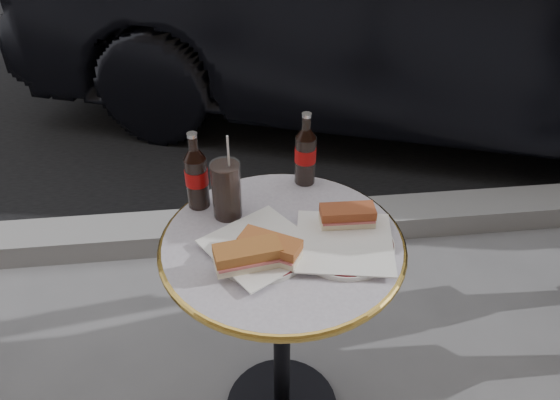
{
  "coord_description": "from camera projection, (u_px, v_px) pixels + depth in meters",
  "views": [
    {
      "loc": [
        -0.12,
        -1.04,
        1.62
      ],
      "look_at": [
        0.0,
        0.05,
        0.82
      ],
      "focal_mm": 35.0,
      "sensor_mm": 36.0,
      "label": 1
    }
  ],
  "objects": [
    {
      "name": "curb",
      "position": [
        259.0,
        227.0,
        2.49
      ],
      "size": [
        40.0,
        0.2,
        0.12
      ],
      "primitive_type": "cube",
      "color": "gray",
      "rests_on": "ground"
    },
    {
      "name": "bistro_table",
      "position": [
        282.0,
        336.0,
        1.58
      ],
      "size": [
        0.62,
        0.62,
        0.73
      ],
      "primitive_type": null,
      "color": "#BAB2C4",
      "rests_on": "ground"
    },
    {
      "name": "plate_left",
      "position": [
        261.0,
        248.0,
        1.33
      ],
      "size": [
        0.32,
        0.32,
        0.01
      ],
      "primitive_type": "cylinder",
      "rotation": [
        0.0,
        0.0,
        0.39
      ],
      "color": "silver",
      "rests_on": "bistro_table"
    },
    {
      "name": "plate_right",
      "position": [
        344.0,
        245.0,
        1.34
      ],
      "size": [
        0.32,
        0.32,
        0.01
      ],
      "primitive_type": "cylinder",
      "rotation": [
        0.0,
        0.0,
        -0.36
      ],
      "color": "white",
      "rests_on": "bistro_table"
    },
    {
      "name": "sandwich_left_a",
      "position": [
        248.0,
        257.0,
        1.26
      ],
      "size": [
        0.16,
        0.1,
        0.05
      ],
      "primitive_type": "cube",
      "rotation": [
        0.0,
        0.0,
        0.16
      ],
      "color": "#995726",
      "rests_on": "plate_left"
    },
    {
      "name": "sandwich_left_b",
      "position": [
        270.0,
        248.0,
        1.28
      ],
      "size": [
        0.16,
        0.13,
        0.05
      ],
      "primitive_type": "cube",
      "rotation": [
        0.0,
        0.0,
        -0.54
      ],
      "color": "#964F26",
      "rests_on": "plate_left"
    },
    {
      "name": "sandwich_right",
      "position": [
        347.0,
        217.0,
        1.38
      ],
      "size": [
        0.14,
        0.07,
        0.05
      ],
      "primitive_type": "cube",
      "rotation": [
        0.0,
        0.0,
        -0.03
      ],
      "color": "#974526",
      "rests_on": "plate_right"
    },
    {
      "name": "cola_bottle_left",
      "position": [
        196.0,
        170.0,
        1.42
      ],
      "size": [
        0.08,
        0.08,
        0.22
      ],
      "primitive_type": null,
      "rotation": [
        0.0,
        0.0,
        0.4
      ],
      "color": "black",
      "rests_on": "bistro_table"
    },
    {
      "name": "cola_bottle_right",
      "position": [
        306.0,
        149.0,
        1.51
      ],
      "size": [
        0.08,
        0.08,
        0.22
      ],
      "primitive_type": null,
      "rotation": [
        0.0,
        0.0,
        -0.26
      ],
      "color": "black",
      "rests_on": "bistro_table"
    },
    {
      "name": "cola_glass",
      "position": [
        226.0,
        190.0,
        1.4
      ],
      "size": [
        0.1,
        0.1,
        0.16
      ],
      "primitive_type": "cylinder",
      "rotation": [
        0.0,
        0.0,
        0.32
      ],
      "color": "black",
      "rests_on": "bistro_table"
    }
  ]
}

